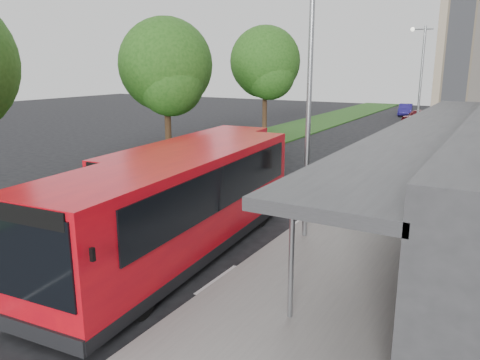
# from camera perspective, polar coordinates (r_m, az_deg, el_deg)

# --- Properties ---
(ground) EXTENTS (120.00, 120.00, 0.00)m
(ground) POSITION_cam_1_polar(r_m,az_deg,el_deg) (16.25, -8.89, -6.68)
(ground) COLOR black
(ground) RESTS_ON ground
(pavement) EXTENTS (5.00, 80.00, 0.15)m
(pavement) POSITION_cam_1_polar(r_m,az_deg,el_deg) (32.47, 23.03, 2.84)
(pavement) COLOR gray
(pavement) RESTS_ON ground
(grass_verge) EXTENTS (5.00, 80.00, 0.10)m
(grass_verge) POSITION_cam_1_polar(r_m,az_deg,el_deg) (36.32, 2.26, 4.95)
(grass_verge) COLOR #1D4B18
(grass_verge) RESTS_ON ground
(lane_centre_line) EXTENTS (0.12, 70.00, 0.01)m
(lane_centre_line) POSITION_cam_1_polar(r_m,az_deg,el_deg) (29.02, 9.92, 2.41)
(lane_centre_line) COLOR silver
(lane_centre_line) RESTS_ON ground
(kerb_dashes) EXTENTS (0.12, 56.00, 0.01)m
(kerb_dashes) POSITION_cam_1_polar(r_m,az_deg,el_deg) (31.93, 17.99, 2.97)
(kerb_dashes) COLOR silver
(kerb_dashes) RESTS_ON ground
(tree_mid) EXTENTS (5.12, 5.12, 8.23)m
(tree_mid) POSITION_cam_1_polar(r_m,az_deg,el_deg) (26.69, -8.96, 12.95)
(tree_mid) COLOR #312113
(tree_mid) RESTS_ON ground
(tree_far) EXTENTS (5.36, 5.36, 8.61)m
(tree_far) POSITION_cam_1_polar(r_m,az_deg,el_deg) (36.83, 3.11, 13.67)
(tree_far) COLOR #312113
(tree_far) RESTS_ON ground
(lamp_post_near) EXTENTS (1.44, 0.28, 8.00)m
(lamp_post_near) POSITION_cam_1_polar(r_m,az_deg,el_deg) (14.89, 8.12, 10.11)
(lamp_post_near) COLOR gray
(lamp_post_near) RESTS_ON pavement
(lamp_post_far) EXTENTS (1.44, 0.28, 8.00)m
(lamp_post_far) POSITION_cam_1_polar(r_m,az_deg,el_deg) (34.25, 21.04, 11.38)
(lamp_post_far) COLOR gray
(lamp_post_far) RESTS_ON pavement
(bus_main) EXTENTS (3.68, 11.19, 3.12)m
(bus_main) POSITION_cam_1_polar(r_m,az_deg,el_deg) (14.03, -7.29, -3.06)
(bus_main) COLOR red
(bus_main) RESTS_ON ground
(bus_second) EXTENTS (3.34, 9.98, 2.77)m
(bus_second) POSITION_cam_1_polar(r_m,az_deg,el_deg) (18.68, -5.55, 0.69)
(bus_second) COLOR red
(bus_second) RESTS_ON ground
(litter_bin) EXTENTS (0.55, 0.55, 0.97)m
(litter_bin) POSITION_cam_1_polar(r_m,az_deg,el_deg) (24.09, 18.79, 1.07)
(litter_bin) COLOR #3D2519
(litter_bin) RESTS_ON pavement
(bollard) EXTENTS (0.19, 0.19, 0.90)m
(bollard) POSITION_cam_1_polar(r_m,az_deg,el_deg) (29.57, 21.17, 3.06)
(bollard) COLOR yellow
(bollard) RESTS_ON pavement
(car_near) EXTENTS (2.99, 4.26, 1.35)m
(car_near) POSITION_cam_1_polar(r_m,az_deg,el_deg) (50.82, 20.90, 7.31)
(car_near) COLOR #540C13
(car_near) RESTS_ON ground
(car_far) EXTENTS (1.93, 4.23, 1.34)m
(car_far) POSITION_cam_1_polar(r_m,az_deg,el_deg) (57.50, 19.53, 8.08)
(car_far) COLOR navy
(car_far) RESTS_ON ground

